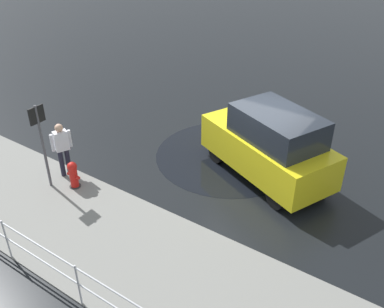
{
  "coord_description": "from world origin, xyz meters",
  "views": [
    {
      "loc": [
        -4.36,
        9.14,
        6.76
      ],
      "look_at": [
        1.12,
        1.18,
        0.9
      ],
      "focal_mm": 40.0,
      "sensor_mm": 36.0,
      "label": 1
    }
  ],
  "objects_px": {
    "fire_hydrant": "(73,175)",
    "sign_post": "(41,135)",
    "moving_hatchback": "(269,144)",
    "pedestrian": "(62,146)"
  },
  "relations": [
    {
      "from": "fire_hydrant",
      "to": "sign_post",
      "type": "relative_size",
      "value": 0.33
    },
    {
      "from": "pedestrian",
      "to": "sign_post",
      "type": "distance_m",
      "value": 0.87
    },
    {
      "from": "fire_hydrant",
      "to": "pedestrian",
      "type": "relative_size",
      "value": 0.5
    },
    {
      "from": "sign_post",
      "to": "moving_hatchback",
      "type": "bearing_deg",
      "value": -140.57
    },
    {
      "from": "moving_hatchback",
      "to": "fire_hydrant",
      "type": "xyz_separation_m",
      "value": [
        4.0,
        3.42,
        -0.63
      ]
    },
    {
      "from": "moving_hatchback",
      "to": "pedestrian",
      "type": "bearing_deg",
      "value": 34.23
    },
    {
      "from": "fire_hydrant",
      "to": "sign_post",
      "type": "bearing_deg",
      "value": 30.32
    },
    {
      "from": "pedestrian",
      "to": "sign_post",
      "type": "bearing_deg",
      "value": 95.53
    },
    {
      "from": "fire_hydrant",
      "to": "sign_post",
      "type": "xyz_separation_m",
      "value": [
        0.57,
        0.34,
        1.18
      ]
    },
    {
      "from": "sign_post",
      "to": "fire_hydrant",
      "type": "bearing_deg",
      "value": -149.68
    }
  ]
}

